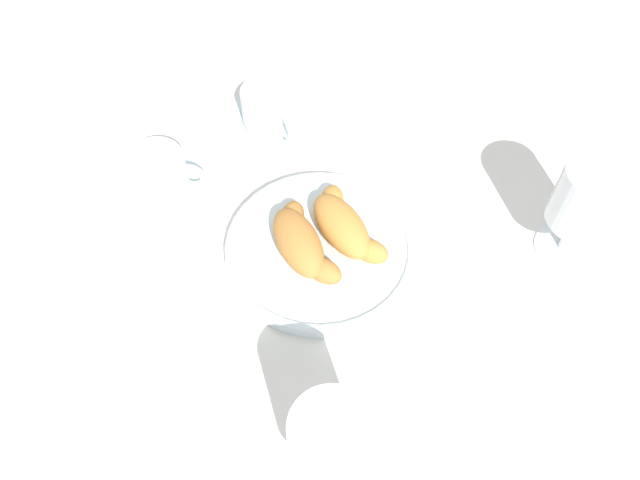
{
  "coord_description": "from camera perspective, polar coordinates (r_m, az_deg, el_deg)",
  "views": [
    {
      "loc": [
        0.33,
        -0.24,
        0.67
      ],
      "look_at": [
        -0.03,
        0.01,
        0.03
      ],
      "focal_mm": 37.01,
      "sensor_mm": 36.0,
      "label": 1
    }
  ],
  "objects": [
    {
      "name": "ground_plane",
      "position": [
        0.78,
        0.55,
        -2.93
      ],
      "size": [
        2.2,
        2.2,
        0.0
      ],
      "primitive_type": "plane",
      "color": "silver"
    },
    {
      "name": "pastry_plate",
      "position": [
        0.79,
        0.0,
        -0.76
      ],
      "size": [
        0.23,
        0.23,
        0.02
      ],
      "color": "silver",
      "rests_on": "ground_plane"
    },
    {
      "name": "croissant_large",
      "position": [
        0.76,
        -1.67,
        -0.19
      ],
      "size": [
        0.13,
        0.08,
        0.04
      ],
      "color": "#BC7A38",
      "rests_on": "pastry_plate"
    },
    {
      "name": "croissant_small",
      "position": [
        0.77,
        2.06,
        1.26
      ],
      "size": [
        0.14,
        0.07,
        0.04
      ],
      "color": "#CC893D",
      "rests_on": "pastry_plate"
    },
    {
      "name": "coffee_cup_near",
      "position": [
        0.86,
        -13.74,
        5.26
      ],
      "size": [
        0.14,
        0.14,
        0.06
      ],
      "color": "silver",
      "rests_on": "ground_plane"
    },
    {
      "name": "coffee_cup_far",
      "position": [
        0.91,
        -4.29,
        11.03
      ],
      "size": [
        0.14,
        0.14,
        0.06
      ],
      "color": "silver",
      "rests_on": "ground_plane"
    },
    {
      "name": "juice_glass_left",
      "position": [
        0.78,
        22.12,
        3.15
      ],
      "size": [
        0.08,
        0.08,
        0.14
      ],
      "color": "white",
      "rests_on": "ground_plane"
    },
    {
      "name": "juice_glass_right",
      "position": [
        0.6,
        1.01,
        -17.25
      ],
      "size": [
        0.08,
        0.08,
        0.14
      ],
      "color": "white",
      "rests_on": "ground_plane"
    }
  ]
}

